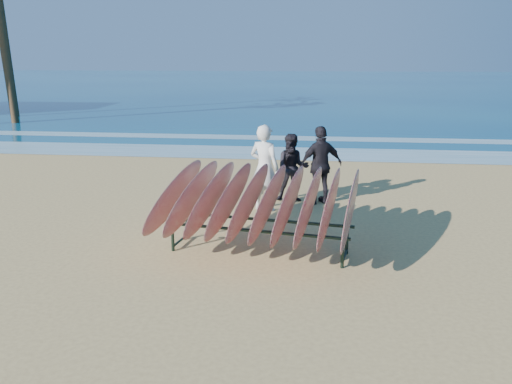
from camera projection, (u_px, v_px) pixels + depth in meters
ground at (250, 258)px, 9.20m from camera, size 120.00×120.00×0.00m
ocean at (312, 84)px, 62.10m from camera, size 160.00×160.00×0.00m
foam_near at (288, 153)px, 18.82m from camera, size 160.00×160.00×0.00m
foam_far at (293, 138)px, 22.19m from camera, size 160.00×160.00×0.00m
surfboard_rack at (259, 201)px, 9.22m from camera, size 3.54×3.18×1.53m
person_white at (264, 168)px, 11.81m from camera, size 0.82×0.70×1.90m
person_dark_a at (292, 168)px, 12.56m from camera, size 0.81×0.66×1.59m
person_dark_b at (321, 165)px, 12.35m from camera, size 1.14×0.86×1.79m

